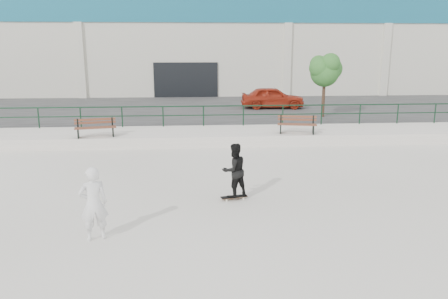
{
  "coord_description": "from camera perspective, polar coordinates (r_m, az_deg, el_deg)",
  "views": [
    {
      "loc": [
        0.42,
        -10.74,
        4.34
      ],
      "look_at": [
        1.37,
        2.0,
        1.34
      ],
      "focal_mm": 35.0,
      "sensor_mm": 36.0,
      "label": 1
    }
  ],
  "objects": [
    {
      "name": "skateboard",
      "position": [
        12.84,
        1.32,
        -6.22
      ],
      "size": [
        0.81,
        0.37,
        0.09
      ],
      "rotation": [
        0.0,
        0.0,
        0.23
      ],
      "color": "black",
      "rests_on": "ground"
    },
    {
      "name": "bench_left",
      "position": [
        19.97,
        -16.44,
        2.74
      ],
      "size": [
        1.83,
        0.86,
        0.81
      ],
      "rotation": [
        0.0,
        0.0,
        0.21
      ],
      "color": "brown",
      "rests_on": "ledge"
    },
    {
      "name": "tree",
      "position": [
        25.26,
        13.09,
        10.18
      ],
      "size": [
        1.99,
        1.77,
        3.54
      ],
      "color": "#4F3527",
      "rests_on": "parking_strip"
    },
    {
      "name": "red_car",
      "position": [
        28.48,
        6.35,
        6.77
      ],
      "size": [
        4.11,
        1.8,
        1.38
      ],
      "primitive_type": "imported",
      "rotation": [
        0.0,
        0.0,
        1.53
      ],
      "color": "#A12613",
      "rests_on": "parking_strip"
    },
    {
      "name": "ground",
      "position": [
        11.6,
        -6.11,
        -8.87
      ],
      "size": [
        120.0,
        120.0,
        0.0
      ],
      "primitive_type": "plane",
      "color": "#B5B1A6",
      "rests_on": "ground"
    },
    {
      "name": "parking_strip",
      "position": [
        29.04,
        -5.07,
        5.05
      ],
      "size": [
        60.0,
        14.0,
        0.5
      ],
      "primitive_type": "cube",
      "color": "#303030",
      "rests_on": "ground"
    },
    {
      "name": "bench_right",
      "position": [
        20.22,
        9.51,
        3.23
      ],
      "size": [
        1.83,
        0.86,
        0.81
      ],
      "rotation": [
        0.0,
        0.0,
        -0.21
      ],
      "color": "brown",
      "rests_on": "ledge"
    },
    {
      "name": "commercial_building",
      "position": [
        42.74,
        -4.96,
        13.47
      ],
      "size": [
        44.2,
        16.33,
        8.0
      ],
      "color": "silver",
      "rests_on": "ground"
    },
    {
      "name": "standing_skater",
      "position": [
        12.6,
        1.34,
        -2.73
      ],
      "size": [
        0.95,
        0.88,
        1.58
      ],
      "primitive_type": "imported",
      "rotation": [
        0.0,
        0.0,
        3.6
      ],
      "color": "black",
      "rests_on": "skateboard"
    },
    {
      "name": "seated_skater",
      "position": [
        10.44,
        -16.67,
        -6.8
      ],
      "size": [
        0.74,
        0.6,
        1.74
      ],
      "primitive_type": "imported",
      "rotation": [
        0.0,
        0.0,
        3.47
      ],
      "color": "white",
      "rests_on": "ground"
    },
    {
      "name": "ledge",
      "position": [
        20.66,
        -5.35,
        1.72
      ],
      "size": [
        30.0,
        3.0,
        0.5
      ],
      "primitive_type": "cube",
      "color": "beige",
      "rests_on": "ground"
    },
    {
      "name": "railing",
      "position": [
        21.77,
        -5.35,
        4.97
      ],
      "size": [
        28.0,
        0.06,
        1.03
      ],
      "color": "#12331E",
      "rests_on": "ledge"
    }
  ]
}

